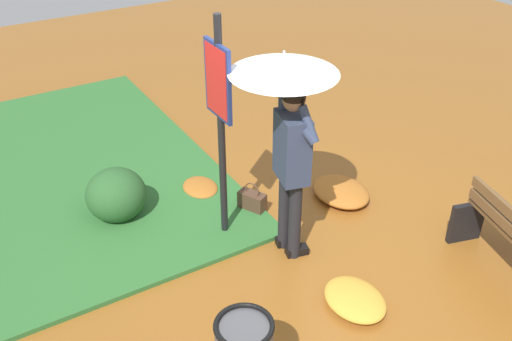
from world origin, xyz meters
name	(u,v)px	position (x,y,z in m)	size (l,w,h in m)	color
ground_plane	(303,256)	(0.00, 0.00, 0.00)	(18.00, 18.00, 0.00)	brown
grass_verge	(35,179)	(2.74, 1.95, 0.03)	(4.80, 4.00, 0.05)	#2D662D
person_with_umbrella	(287,106)	(0.23, 0.08, 1.55)	(0.96, 0.96, 2.04)	black
info_sign_post	(220,107)	(0.72, 0.49, 1.44)	(0.44, 0.07, 2.30)	black
handbag	(252,202)	(0.90, 0.05, 0.13)	(0.33, 0.26, 0.37)	#4C3323
shrub_cluster	(117,194)	(1.59, 1.31, 0.27)	(0.70, 0.64, 0.57)	#285628
leaf_pile_near_person	(341,191)	(0.62, -0.95, 0.08)	(0.72, 0.57, 0.16)	#A86023
leaf_pile_by_bench	(200,187)	(1.55, 0.36, 0.05)	(0.48, 0.38, 0.10)	#A86023
leaf_pile_far_path	(355,299)	(-0.78, -0.01, 0.07)	(0.62, 0.49, 0.14)	gold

